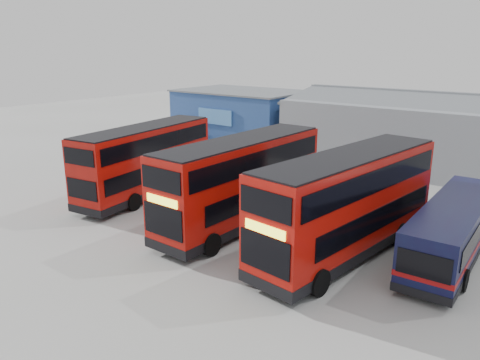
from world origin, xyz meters
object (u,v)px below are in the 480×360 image
panel_van (169,133)px  double_decker_centre (241,183)px  office_block (242,116)px  double_decker_right (348,206)px  double_decker_left (146,162)px  single_decker_blue (453,232)px

panel_van → double_decker_centre: bearing=-27.1°
office_block → double_decker_right: 26.85m
double_decker_right → panel_van: bearing=159.9°
double_decker_left → single_decker_blue: double_decker_left is taller
office_block → double_decker_centre: size_ratio=1.09×
double_decker_left → double_decker_right: bearing=170.0°
double_decker_right → panel_van: double_decker_right is taller
single_decker_blue → panel_van: bearing=-21.1°
single_decker_blue → double_decker_centre: bearing=11.9°
double_decker_left → panel_van: 15.64m
office_block → single_decker_blue: office_block is taller
single_decker_blue → double_decker_left: bearing=4.3°
double_decker_right → panel_van: 27.24m
single_decker_blue → panel_van: size_ratio=1.96×
double_decker_centre → single_decker_blue: size_ratio=1.13×
office_block → double_decker_left: 18.52m
double_decker_right → single_decker_blue: bearing=38.8°
double_decker_right → double_decker_left: bearing=-175.3°
panel_van → double_decker_right: bearing=-19.9°
double_decker_left → panel_van: bearing=-57.2°
double_decker_left → double_decker_centre: size_ratio=0.97×
office_block → single_decker_blue: 28.52m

